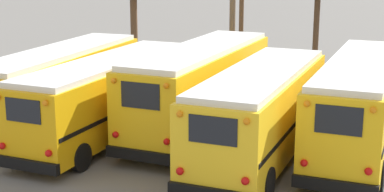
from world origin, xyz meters
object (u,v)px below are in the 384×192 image
at_px(school_bus_1, 109,94).
at_px(utility_pole, 233,10).
at_px(school_bus_3, 261,110).
at_px(school_bus_4, 359,101).
at_px(school_bus_2, 201,85).
at_px(school_bus_0, 60,81).

bearing_deg(school_bus_1, utility_pole, 84.33).
height_order(school_bus_1, school_bus_3, school_bus_3).
distance_m(school_bus_1, school_bus_3, 6.05).
xyz_separation_m(school_bus_1, school_bus_4, (9.06, 1.72, 0.13)).
bearing_deg(school_bus_2, school_bus_3, -37.29).
relative_size(school_bus_1, utility_pole, 1.39).
distance_m(school_bus_2, school_bus_3, 3.80).
xyz_separation_m(school_bus_2, school_bus_4, (6.04, -0.19, -0.07)).
relative_size(school_bus_1, school_bus_4, 0.98).
bearing_deg(school_bus_1, school_bus_4, 10.77).
relative_size(school_bus_2, utility_pole, 1.39).
xyz_separation_m(school_bus_4, utility_pole, (-7.86, 10.36, 2.06)).
xyz_separation_m(school_bus_1, school_bus_2, (3.02, 1.91, 0.20)).
bearing_deg(school_bus_4, school_bus_0, -177.88).
xyz_separation_m(school_bus_0, school_bus_4, (12.08, 0.45, 0.12)).
bearing_deg(school_bus_1, school_bus_0, 157.09).
bearing_deg(school_bus_2, utility_pole, 100.14).
height_order(school_bus_1, school_bus_2, school_bus_2).
relative_size(school_bus_0, school_bus_3, 1.08).
xyz_separation_m(school_bus_0, school_bus_3, (9.06, -1.66, 0.05)).
distance_m(school_bus_2, utility_pole, 10.53).
bearing_deg(utility_pole, school_bus_4, -52.82).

